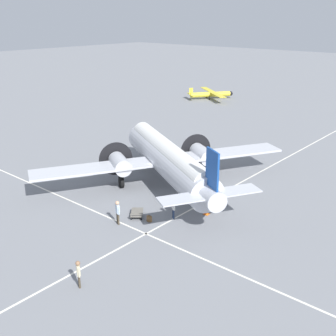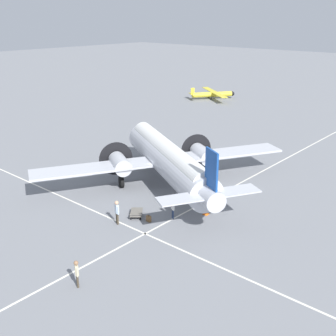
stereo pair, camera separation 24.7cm
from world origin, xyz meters
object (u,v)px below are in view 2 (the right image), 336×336
at_px(airliner_main, 166,157).
at_px(traffic_cone, 206,211).
at_px(baggage_cart, 136,213).
at_px(passenger_boarding, 117,210).
at_px(light_aircraft_distant, 213,94).
at_px(suitcase_near_door, 149,219).
at_px(crew_foreground, 77,271).
at_px(ramp_agent, 173,206).

xyz_separation_m(airliner_main, traffic_cone, (-6.32, 2.56, -2.36)).
bearing_deg(baggage_cart, passenger_boarding, 134.75).
relative_size(passenger_boarding, light_aircraft_distant, 0.19).
height_order(suitcase_near_door, baggage_cart, baggage_cart).
bearing_deg(passenger_boarding, airliner_main, -50.59).
distance_m(airliner_main, light_aircraft_distant, 42.46).
bearing_deg(airliner_main, traffic_cone, -172.68).
relative_size(crew_foreground, passenger_boarding, 0.91).
relative_size(suitcase_near_door, light_aircraft_distant, 0.05).
distance_m(suitcase_near_door, traffic_cone, 4.56).
bearing_deg(ramp_agent, passenger_boarding, 88.44).
relative_size(passenger_boarding, ramp_agent, 1.14).
distance_m(crew_foreground, suitcase_near_door, 8.84).
bearing_deg(baggage_cart, crew_foreground, 163.31).
height_order(crew_foreground, ramp_agent, crew_foreground).
bearing_deg(passenger_boarding, light_aircraft_distant, -39.17).
height_order(passenger_boarding, traffic_cone, passenger_boarding).
bearing_deg(passenger_boarding, ramp_agent, -103.31).
xyz_separation_m(airliner_main, light_aircraft_distant, (20.86, -36.95, -1.74)).
height_order(airliner_main, suitcase_near_door, airliner_main).
height_order(airliner_main, baggage_cart, airliner_main).
height_order(suitcase_near_door, light_aircraft_distant, light_aircraft_distant).
distance_m(crew_foreground, light_aircraft_distant, 58.43).
xyz_separation_m(passenger_boarding, traffic_cone, (-4.03, -5.57, -0.89)).
bearing_deg(traffic_cone, airliner_main, -22.01).
bearing_deg(suitcase_near_door, crew_foreground, 106.21).
bearing_deg(light_aircraft_distant, suitcase_near_door, -114.19).
height_order(crew_foreground, baggage_cart, crew_foreground).
distance_m(airliner_main, ramp_agent, 6.96).
relative_size(crew_foreground, traffic_cone, 3.15).
xyz_separation_m(crew_foreground, baggage_cart, (3.82, -8.53, -0.77)).
relative_size(crew_foreground, light_aircraft_distant, 0.17).
relative_size(airliner_main, crew_foreground, 12.92).
distance_m(passenger_boarding, traffic_cone, 6.93).
xyz_separation_m(ramp_agent, light_aircraft_distant, (25.68, -41.71, -0.16)).
xyz_separation_m(suitcase_near_door, traffic_cone, (-2.53, -3.80, 0.01)).
xyz_separation_m(light_aircraft_distant, traffic_cone, (-27.18, 39.50, -0.62)).
bearing_deg(airliner_main, passenger_boarding, 135.09).
bearing_deg(ramp_agent, baggage_cart, 67.88).
bearing_deg(crew_foreground, baggage_cart, 145.08).
distance_m(baggage_cart, traffic_cone, 5.39).
distance_m(crew_foreground, baggage_cart, 9.37).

